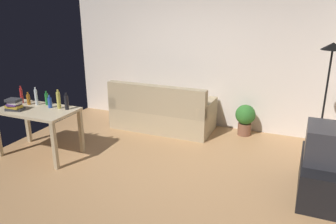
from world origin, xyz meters
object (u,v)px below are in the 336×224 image
at_px(potted_plant, 245,118).
at_px(tv_stand, 318,177).
at_px(couch, 162,114).
at_px(bottle_dark, 66,102).
at_px(bottle_amber, 28,99).
at_px(desk, 38,116).
at_px(torchiere_lamp, 329,71).
at_px(bottle_clear, 36,97).
at_px(bottle_squat, 59,100).
at_px(bottle_red, 22,95).
at_px(bottle_blue, 50,102).
at_px(bottle_green, 47,99).
at_px(tv, 323,143).
at_px(book_stack, 14,105).

bearing_deg(potted_plant, tv_stand, -53.50).
bearing_deg(potted_plant, couch, -168.35).
bearing_deg(bottle_dark, bottle_amber, -178.05).
bearing_deg(tv_stand, potted_plant, 36.50).
relative_size(tv_stand, desk, 0.92).
distance_m(torchiere_lamp, potted_plant, 1.77).
relative_size(torchiere_lamp, bottle_clear, 6.20).
distance_m(bottle_amber, bottle_dark, 0.74).
height_order(bottle_amber, bottle_squat, bottle_squat).
bearing_deg(bottle_squat, bottle_amber, -177.56).
xyz_separation_m(bottle_red, bottle_squat, (0.74, 0.01, 0.01)).
bearing_deg(potted_plant, bottle_amber, -148.27).
relative_size(couch, potted_plant, 3.33).
bearing_deg(bottle_blue, potted_plant, 35.69).
xyz_separation_m(desk, bottle_red, (-0.45, 0.16, 0.24)).
relative_size(potted_plant, bottle_blue, 2.83).
bearing_deg(bottle_red, bottle_amber, -7.16).
bearing_deg(bottle_red, bottle_green, 9.78).
distance_m(potted_plant, bottle_clear, 3.60).
xyz_separation_m(bottle_red, bottle_clear, (0.30, 0.01, 0.00)).
xyz_separation_m(couch, desk, (-1.33, -1.77, 0.34)).
distance_m(tv, book_stack, 4.37).
height_order(tv_stand, bottle_blue, bottle_blue).
distance_m(desk, bottle_squat, 0.42).
bearing_deg(book_stack, bottle_clear, 73.03).
relative_size(tv_stand, bottle_red, 3.81).
xyz_separation_m(tv_stand, potted_plant, (-1.22, 1.64, 0.09)).
height_order(torchiere_lamp, potted_plant, torchiere_lamp).
height_order(potted_plant, bottle_red, bottle_red).
distance_m(potted_plant, bottle_dark, 3.12).
height_order(tv, bottle_red, bottle_red).
bearing_deg(book_stack, bottle_squat, 31.84).
xyz_separation_m(tv, book_stack, (-4.32, -0.61, 0.15)).
distance_m(tv_stand, bottle_blue, 3.98).
xyz_separation_m(torchiere_lamp, bottle_amber, (-4.35, -1.23, -0.57)).
relative_size(desk, bottle_squat, 4.01).
distance_m(bottle_blue, book_stack, 0.51).
bearing_deg(bottle_amber, bottle_blue, -0.30).
distance_m(tv_stand, bottle_green, 4.12).
height_order(couch, bottle_dark, bottle_dark).
height_order(bottle_amber, bottle_dark, bottle_dark).
distance_m(bottle_blue, bottle_dark, 0.30).
relative_size(bottle_dark, book_stack, 0.96).
bearing_deg(bottle_blue, tv_stand, 4.33).
relative_size(potted_plant, bottle_amber, 2.77).
distance_m(potted_plant, bottle_red, 3.85).
xyz_separation_m(bottle_red, book_stack, (0.19, -0.34, -0.04)).
bearing_deg(bottle_blue, book_stack, -141.71).
bearing_deg(bottle_green, desk, -90.17).
height_order(bottle_amber, bottle_green, bottle_green).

